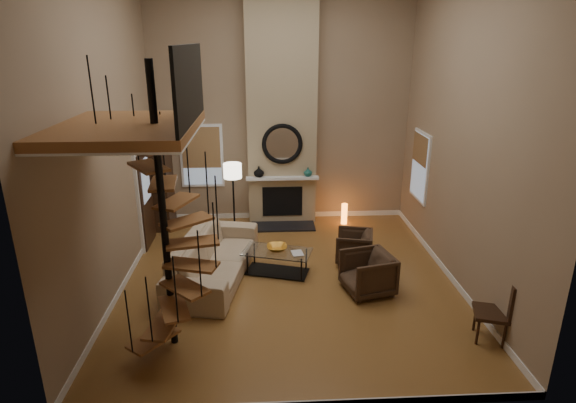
{
  "coord_description": "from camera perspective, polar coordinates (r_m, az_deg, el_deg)",
  "views": [
    {
      "loc": [
        -0.45,
        -7.78,
        4.25
      ],
      "look_at": [
        0.0,
        0.4,
        1.4
      ],
      "focal_mm": 29.4,
      "sensor_mm": 36.0,
      "label": 1
    }
  ],
  "objects": [
    {
      "name": "ground",
      "position": [
        8.88,
        0.14,
        -9.45
      ],
      "size": [
        6.0,
        6.5,
        0.01
      ],
      "primitive_type": "cube",
      "color": "#A77336",
      "rests_on": "ground"
    },
    {
      "name": "back_wall",
      "position": [
        11.15,
        -0.81,
        11.44
      ],
      "size": [
        6.0,
        0.02,
        5.5
      ],
      "primitive_type": "cube",
      "color": "#977F61",
      "rests_on": "ground"
    },
    {
      "name": "front_wall",
      "position": [
        4.8,
        2.37,
        0.93
      ],
      "size": [
        6.0,
        0.02,
        5.5
      ],
      "primitive_type": "cube",
      "color": "#977F61",
      "rests_on": "ground"
    },
    {
      "name": "left_wall",
      "position": [
        8.33,
        -21.11,
        7.52
      ],
      "size": [
        0.02,
        6.5,
        5.5
      ],
      "primitive_type": "cube",
      "color": "#977F61",
      "rests_on": "ground"
    },
    {
      "name": "right_wall",
      "position": [
        8.64,
        20.64,
        7.96
      ],
      "size": [
        0.02,
        6.5,
        5.5
      ],
      "primitive_type": "cube",
      "color": "#977F61",
      "rests_on": "ground"
    },
    {
      "name": "baseboard_back",
      "position": [
        11.8,
        -0.75,
        -1.62
      ],
      "size": [
        6.0,
        0.02,
        0.12
      ],
      "primitive_type": "cube",
      "color": "white",
      "rests_on": "ground"
    },
    {
      "name": "baseboard_left",
      "position": [
        9.2,
        -19.04,
        -9.07
      ],
      "size": [
        0.02,
        6.5,
        0.12
      ],
      "primitive_type": "cube",
      "color": "white",
      "rests_on": "ground"
    },
    {
      "name": "baseboard_right",
      "position": [
        9.48,
        18.68,
        -8.14
      ],
      "size": [
        0.02,
        6.5,
        0.12
      ],
      "primitive_type": "cube",
      "color": "white",
      "rests_on": "ground"
    },
    {
      "name": "chimney_breast",
      "position": [
        10.96,
        -0.77,
        11.3
      ],
      "size": [
        1.6,
        0.38,
        5.5
      ],
      "primitive_type": "cube",
      "color": "tan",
      "rests_on": "ground"
    },
    {
      "name": "hearth",
      "position": [
        11.19,
        -0.6,
        -3.03
      ],
      "size": [
        1.5,
        0.6,
        0.04
      ],
      "primitive_type": "cube",
      "color": "black",
      "rests_on": "ground"
    },
    {
      "name": "firebox",
      "position": [
        11.28,
        -0.68,
        0.02
      ],
      "size": [
        0.95,
        0.02,
        0.72
      ],
      "primitive_type": "cube",
      "color": "black",
      "rests_on": "chimney_breast"
    },
    {
      "name": "mantel",
      "position": [
        11.02,
        -0.67,
        2.83
      ],
      "size": [
        1.7,
        0.18,
        0.06
      ],
      "primitive_type": "cube",
      "color": "white",
      "rests_on": "chimney_breast"
    },
    {
      "name": "mirror_frame",
      "position": [
        10.88,
        -0.7,
        6.97
      ],
      "size": [
        0.94,
        0.1,
        0.94
      ],
      "primitive_type": "torus",
      "rotation": [
        1.57,
        0.0,
        0.0
      ],
      "color": "black",
      "rests_on": "chimney_breast"
    },
    {
      "name": "mirror_disc",
      "position": [
        10.89,
        -0.71,
        6.98
      ],
      "size": [
        0.8,
        0.01,
        0.8
      ],
      "primitive_type": "cylinder",
      "rotation": [
        1.57,
        0.0,
        0.0
      ],
      "color": "white",
      "rests_on": "chimney_breast"
    },
    {
      "name": "vase_left",
      "position": [
        11.01,
        -3.55,
        3.61
      ],
      "size": [
        0.24,
        0.24,
        0.25
      ],
      "primitive_type": "imported",
      "color": "black",
      "rests_on": "mantel"
    },
    {
      "name": "vase_right",
      "position": [
        11.06,
        2.43,
        3.61
      ],
      "size": [
        0.2,
        0.2,
        0.21
      ],
      "primitive_type": "imported",
      "color": "#18574E",
      "rests_on": "mantel"
    },
    {
      "name": "window_back",
      "position": [
        11.41,
        -10.4,
        5.54
      ],
      "size": [
        1.02,
        0.06,
        1.52
      ],
      "color": "white",
      "rests_on": "back_wall"
    },
    {
      "name": "window_right",
      "position": [
        10.69,
        15.68,
        4.25
      ],
      "size": [
        0.06,
        1.02,
        1.52
      ],
      "color": "white",
      "rests_on": "right_wall"
    },
    {
      "name": "entry_door",
      "position": [
        10.41,
        -16.9,
        0.41
      ],
      "size": [
        0.1,
        1.05,
        2.16
      ],
      "color": "white",
      "rests_on": "ground"
    },
    {
      "name": "loft",
      "position": [
        6.28,
        -18.06,
        8.94
      ],
      "size": [
        1.7,
        2.2,
        1.09
      ],
      "color": "#9B6232",
      "rests_on": "left_wall"
    },
    {
      "name": "spiral_stair",
      "position": [
        6.62,
        -14.55,
        -3.37
      ],
      "size": [
        1.47,
        1.47,
        4.06
      ],
      "color": "black",
      "rests_on": "ground"
    },
    {
      "name": "hutch",
      "position": [
        11.36,
        -15.0,
        1.61
      ],
      "size": [
        0.41,
        0.87,
        1.95
      ],
      "primitive_type": "cube",
      "color": "#311C10",
      "rests_on": "ground"
    },
    {
      "name": "sofa",
      "position": [
        8.94,
        -8.98,
        -6.62
      ],
      "size": [
        1.6,
        2.99,
        0.83
      ],
      "primitive_type": "imported",
      "rotation": [
        0.0,
        0.0,
        1.39
      ],
      "color": "tan",
      "rests_on": "ground"
    },
    {
      "name": "armchair_near",
      "position": [
        9.44,
        8.38,
        -5.43
      ],
      "size": [
        0.84,
        0.83,
        0.64
      ],
      "primitive_type": "imported",
      "rotation": [
        0.0,
        0.0,
        -1.8
      ],
      "color": "#3D2A1C",
      "rests_on": "ground"
    },
    {
      "name": "armchair_far",
      "position": [
        8.49,
        10.07,
        -8.47
      ],
      "size": [
        0.98,
        0.96,
        0.74
      ],
      "primitive_type": "imported",
      "rotation": [
        0.0,
        0.0,
        -1.33
      ],
      "color": "#3D2A1C",
      "rests_on": "ground"
    },
    {
      "name": "coffee_table",
      "position": [
        9.0,
        -1.33,
        -6.98
      ],
      "size": [
        1.4,
        0.97,
        0.46
      ],
      "color": "silver",
      "rests_on": "ground"
    },
    {
      "name": "bowl",
      "position": [
        8.95,
        -1.35,
        -5.61
      ],
      "size": [
        0.39,
        0.39,
        0.1
      ],
      "primitive_type": "imported",
      "color": "orange",
      "rests_on": "coffee_table"
    },
    {
      "name": "book",
      "position": [
        8.8,
        0.98,
        -6.31
      ],
      "size": [
        0.24,
        0.3,
        0.03
      ],
      "primitive_type": "imported",
      "rotation": [
        0.0,
        0.0,
        0.14
      ],
      "color": "gray",
      "rests_on": "coffee_table"
    },
    {
      "name": "floor_lamp",
      "position": [
        10.26,
        -6.7,
        2.99
      ],
      "size": [
        0.39,
        0.39,
        1.71
      ],
      "color": "black",
      "rests_on": "ground"
    },
    {
      "name": "accent_lamp",
      "position": [
        11.41,
        6.82,
        -1.48
      ],
      "size": [
        0.14,
        0.14,
        0.5
      ],
      "primitive_type": "cylinder",
      "color": "orange",
      "rests_on": "ground"
    },
    {
      "name": "side_chair",
      "position": [
        7.66,
        24.12,
        -11.77
      ],
      "size": [
        0.61,
        0.61,
        1.01
      ],
      "color": "#311C10",
      "rests_on": "ground"
    }
  ]
}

